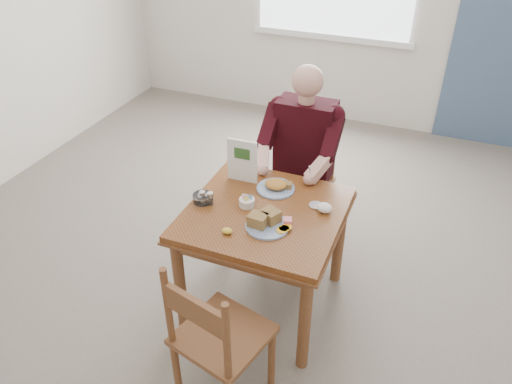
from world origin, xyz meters
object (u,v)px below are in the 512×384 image
at_px(diner, 302,148).
at_px(near_plate, 267,221).
at_px(table, 265,225).
at_px(chair_near, 217,339).
at_px(chair_far, 303,182).
at_px(far_plate, 277,186).

bearing_deg(diner, near_plate, -85.63).
bearing_deg(table, chair_near, -86.78).
height_order(chair_far, near_plate, chair_far).
xyz_separation_m(chair_far, diner, (0.00, -0.09, 0.33)).
xyz_separation_m(chair_near, diner, (-0.04, 1.47, 0.33)).
bearing_deg(far_plate, diner, 88.46).
xyz_separation_m(diner, near_plate, (0.06, -0.84, -0.03)).
xyz_separation_m(chair_far, chair_near, (0.04, -1.56, 0.00)).
distance_m(table, chair_far, 0.81).
distance_m(chair_far, chair_near, 1.56).
relative_size(chair_far, chair_near, 1.00).
relative_size(chair_far, near_plate, 3.23).
bearing_deg(far_plate, near_plate, -78.31).
relative_size(table, near_plate, 3.13).
relative_size(chair_near, far_plate, 3.42).
height_order(chair_near, diner, diner).
height_order(chair_far, chair_near, same).
distance_m(near_plate, far_plate, 0.38).
distance_m(table, near_plate, 0.21).
bearing_deg(near_plate, chair_far, 93.95).
bearing_deg(chair_far, near_plate, -86.05).
bearing_deg(diner, table, -90.00).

